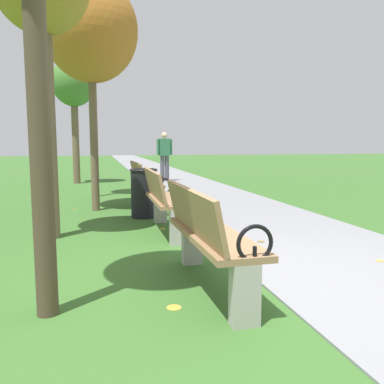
% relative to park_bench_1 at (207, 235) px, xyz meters
% --- Properties ---
extents(ground_plane, '(80.00, 80.00, 0.00)m').
position_rel_park_bench_1_xyz_m(ground_plane, '(0.50, -0.01, -0.49)').
color(ground_plane, '#386628').
extents(paved_walkway, '(2.40, 44.00, 0.02)m').
position_rel_park_bench_1_xyz_m(paved_walkway, '(1.70, 17.99, -0.48)').
color(paved_walkway, gray).
rests_on(paved_walkway, ground).
extents(park_bench_1, '(0.50, 1.61, 0.90)m').
position_rel_park_bench_1_xyz_m(park_bench_1, '(0.00, 0.00, 0.00)').
color(park_bench_1, '#93704C').
rests_on(park_bench_1, ground).
extents(park_bench_2, '(0.48, 1.60, 0.90)m').
position_rel_park_bench_1_xyz_m(park_bench_2, '(-0.00, 2.29, 0.00)').
color(park_bench_2, '#93704C').
rests_on(park_bench_2, ground).
extents(park_bench_3, '(0.52, 1.61, 0.90)m').
position_rel_park_bench_1_xyz_m(park_bench_3, '(0.00, 4.72, 0.00)').
color(park_bench_3, '#93704C').
rests_on(park_bench_3, ground).
extents(tree_3, '(1.70, 1.70, 4.24)m').
position_rel_park_bench_1_xyz_m(tree_3, '(-0.96, 4.46, 2.80)').
color(tree_3, brown).
rests_on(tree_3, ground).
extents(tree_4, '(1.18, 1.18, 4.26)m').
position_rel_park_bench_1_xyz_m(tree_4, '(-1.00, 6.53, 3.07)').
color(tree_4, '#4C3D2D').
rests_on(tree_4, ground).
extents(tree_5, '(1.34, 1.34, 3.89)m').
position_rel_park_bench_1_xyz_m(tree_5, '(-1.57, 9.93, 2.59)').
color(tree_5, brown).
rests_on(tree_5, ground).
extents(pedestrian_walking, '(0.53, 0.25, 1.62)m').
position_rel_park_bench_1_xyz_m(pedestrian_walking, '(1.27, 9.90, 0.44)').
color(pedestrian_walking, '#4C4C56').
rests_on(pedestrian_walking, paved_walkway).
extents(trash_bin, '(0.48, 0.48, 0.84)m').
position_rel_park_bench_1_xyz_m(trash_bin, '(-0.15, 3.54, -0.06)').
color(trash_bin, black).
rests_on(trash_bin, ground).
extents(scattered_leaves, '(3.64, 8.60, 0.02)m').
position_rel_park_bench_1_xyz_m(scattered_leaves, '(0.18, 2.00, -0.47)').
color(scattered_leaves, brown).
rests_on(scattered_leaves, ground).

